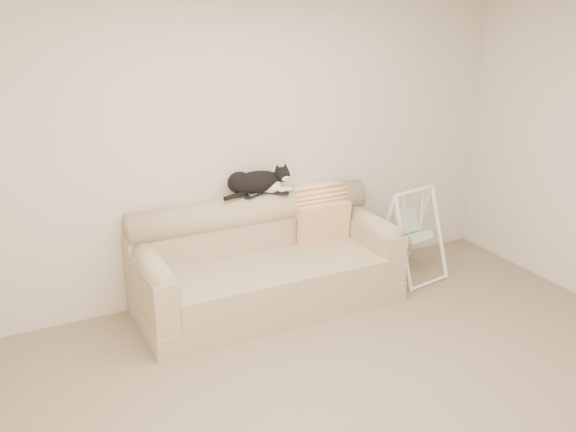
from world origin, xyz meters
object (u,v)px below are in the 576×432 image
object	(u,v)px
sofa	(265,265)
tuxedo_cat	(257,182)
remote_a	(254,195)
remote_b	(280,193)
baby_swing	(411,233)

from	to	relation	value
sofa	tuxedo_cat	world-z (taller)	tuxedo_cat
remote_a	remote_b	xyz separation A→B (m)	(0.23, -0.03, -0.00)
remote_a	baby_swing	xyz separation A→B (m)	(1.44, -0.33, -0.48)
baby_swing	remote_a	bearing A→B (deg)	167.20
remote_a	baby_swing	distance (m)	1.55
remote_a	baby_swing	size ratio (longest dim) A/B	0.22
sofa	baby_swing	xyz separation A→B (m)	(1.45, -0.10, 0.07)
sofa	remote_b	xyz separation A→B (m)	(0.24, 0.20, 0.56)
remote_a	tuxedo_cat	xyz separation A→B (m)	(0.04, 0.02, 0.11)
baby_swing	remote_b	bearing A→B (deg)	166.34
sofa	remote_a	world-z (taller)	remote_a
sofa	baby_swing	world-z (taller)	sofa
tuxedo_cat	remote_a	bearing A→B (deg)	-153.17
sofa	remote_a	xyz separation A→B (m)	(0.01, 0.23, 0.56)
tuxedo_cat	sofa	bearing A→B (deg)	-101.83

